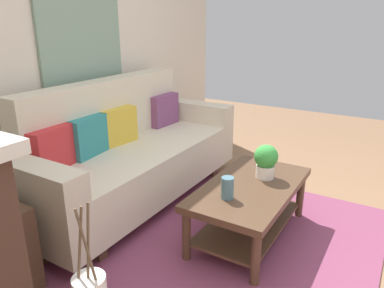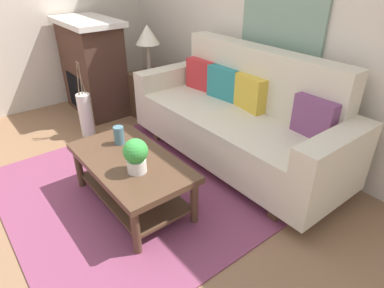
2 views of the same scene
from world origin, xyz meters
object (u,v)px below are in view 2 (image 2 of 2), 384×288
at_px(throw_pillow_mustard, 250,93).
at_px(table_lamp, 147,37).
at_px(throw_pillow_plum, 315,117).
at_px(floor_vase, 86,115).
at_px(coffee_table, 131,171).
at_px(framed_painting, 284,3).
at_px(throw_pillow_teal, 224,83).
at_px(potted_plant_tabletop, 136,155).
at_px(side_table, 151,95).
at_px(fireplace, 93,67).
at_px(throw_pillow_crimson, 202,75).
at_px(couch, 238,120).
at_px(tabletop_vase, 119,135).

xyz_separation_m(throw_pillow_mustard, table_lamp, (-1.43, -0.22, 0.31)).
distance_m(throw_pillow_plum, floor_vase, 2.43).
height_order(coffee_table, table_lamp, table_lamp).
bearing_deg(framed_painting, throw_pillow_teal, -135.90).
bearing_deg(throw_pillow_mustard, throw_pillow_plum, 0.00).
xyz_separation_m(potted_plant_tabletop, side_table, (-1.58, 1.10, -0.29)).
xyz_separation_m(throw_pillow_teal, fireplace, (-1.69, -0.69, -0.09)).
bearing_deg(floor_vase, table_lamp, 90.33).
distance_m(throw_pillow_crimson, throw_pillow_teal, 0.35).
bearing_deg(throw_pillow_teal, couch, -19.63).
bearing_deg(side_table, throw_pillow_mustard, 8.86).
relative_size(tabletop_vase, fireplace, 0.13).
bearing_deg(throw_pillow_mustard, throw_pillow_teal, 180.00).
bearing_deg(floor_vase, throw_pillow_mustard, 37.43).
xyz_separation_m(potted_plant_tabletop, floor_vase, (-1.58, 0.24, -0.32)).
relative_size(throw_pillow_mustard, side_table, 0.64).
height_order(couch, throw_pillow_teal, couch).
relative_size(coffee_table, framed_painting, 1.20).
relative_size(throw_pillow_crimson, throw_pillow_mustard, 1.00).
xyz_separation_m(tabletop_vase, floor_vase, (-1.12, 0.14, -0.26)).
bearing_deg(floor_vase, throw_pillow_teal, 45.49).
relative_size(coffee_table, table_lamp, 1.93).
bearing_deg(potted_plant_tabletop, fireplace, 163.74).
xyz_separation_m(fireplace, framed_painting, (2.04, 1.03, 0.85)).
relative_size(throw_pillow_plum, side_table, 0.64).
height_order(floor_vase, framed_painting, framed_painting).
xyz_separation_m(throw_pillow_crimson, tabletop_vase, (0.41, -1.23, -0.17)).
relative_size(couch, side_table, 4.02).
relative_size(fireplace, framed_painting, 1.27).
distance_m(tabletop_vase, potted_plant_tabletop, 0.47).
distance_m(throw_pillow_teal, potted_plant_tabletop, 1.43).
xyz_separation_m(coffee_table, tabletop_vase, (-0.27, 0.06, 0.19)).
relative_size(throw_pillow_mustard, framed_painting, 0.39).
distance_m(potted_plant_tabletop, fireplace, 2.29).
bearing_deg(throw_pillow_teal, throw_pillow_mustard, 0.00).
bearing_deg(floor_vase, framed_painting, 45.15).
xyz_separation_m(throw_pillow_crimson, framed_painting, (0.70, 0.34, 0.76)).
distance_m(coffee_table, fireplace, 2.12).
height_order(throw_pillow_crimson, table_lamp, table_lamp).
relative_size(potted_plant_tabletop, framed_painting, 0.29).
distance_m(throw_pillow_crimson, fireplace, 1.50).
height_order(throw_pillow_plum, table_lamp, table_lamp).
xyz_separation_m(throw_pillow_mustard, tabletop_vase, (-0.30, -1.23, -0.17)).
bearing_deg(framed_painting, throw_pillow_mustard, -90.00).
bearing_deg(potted_plant_tabletop, throw_pillow_mustard, 96.83).
relative_size(couch, floor_vase, 4.55).
height_order(couch, table_lamp, table_lamp).
bearing_deg(table_lamp, framed_painting, 21.55).
distance_m(throw_pillow_crimson, coffee_table, 1.50).
height_order(couch, tabletop_vase, couch).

